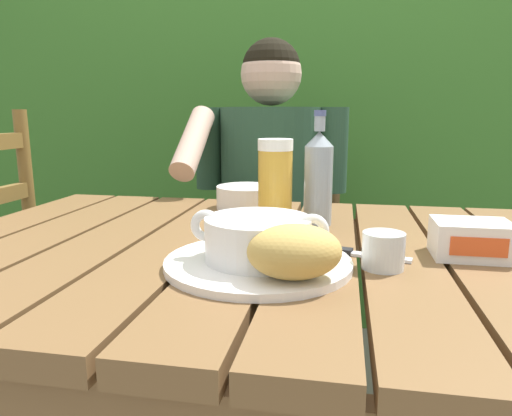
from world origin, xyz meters
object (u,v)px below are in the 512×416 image
person_eating (268,197)px  diner_bowl (247,197)px  beer_glass (275,184)px  table_knife (350,253)px  soup_bowl (258,237)px  chair_near_diner (277,249)px  butter_tub (471,239)px  bread_roll (294,252)px  beer_bottle (318,177)px  water_glass_small (383,251)px  serving_plate (258,263)px

person_eating → diner_bowl: person_eating is taller
beer_glass → table_knife: 0.23m
soup_bowl → table_knife: (0.14, 0.09, -0.04)m
chair_near_diner → table_knife: bearing=-74.5°
butter_tub → table_knife: (-0.19, -0.02, -0.03)m
bread_roll → diner_bowl: 0.53m
beer_glass → beer_bottle: beer_bottle is taller
soup_bowl → water_glass_small: size_ratio=3.35×
bread_roll → table_knife: 0.18m
water_glass_small → butter_tub: size_ratio=0.53×
chair_near_diner → table_knife: chair_near_diner is taller
beer_glass → serving_plate: bearing=-87.7°
person_eating → serving_plate: (0.11, -0.77, 0.04)m
beer_glass → table_knife: bearing=-46.9°
person_eating → beer_bottle: person_eating is taller
chair_near_diner → serving_plate: (0.11, -0.97, 0.27)m
diner_bowl → water_glass_small: bearing=-54.2°
person_eating → bread_roll: (0.17, -0.85, 0.08)m
chair_near_diner → bread_roll: chair_near_diner is taller
bread_roll → beer_glass: 0.33m
table_knife → chair_near_diner: bearing=105.5°
bread_roll → table_knife: size_ratio=0.92×
table_knife → serving_plate: bearing=-148.3°
person_eating → bread_roll: person_eating is taller
soup_bowl → diner_bowl: size_ratio=1.44×
bread_roll → beer_glass: bearing=102.9°
person_eating → soup_bowl: size_ratio=5.65×
person_eating → beer_glass: (0.10, -0.53, 0.12)m
beer_bottle → table_knife: beer_bottle is taller
serving_plate → soup_bowl: soup_bowl is taller
soup_bowl → bread_roll: (0.06, -0.07, 0.00)m
beer_glass → water_glass_small: 0.30m
bread_roll → diner_bowl: size_ratio=1.00×
soup_bowl → butter_tub: 0.35m
table_knife → beer_bottle: bearing=107.6°
beer_bottle → diner_bowl: size_ratio=1.60×
chair_near_diner → table_knife: 0.96m
chair_near_diner → person_eating: size_ratio=0.82×
soup_bowl → diner_bowl: bearing=104.0°
person_eating → soup_bowl: 0.79m
bread_roll → butter_tub: 0.32m
bread_roll → soup_bowl: bearing=130.6°
serving_plate → table_knife: bearing=31.7°
soup_bowl → water_glass_small: soup_bowl is taller
soup_bowl → water_glass_small: bearing=8.0°
beer_bottle → butter_tub: (0.26, -0.18, -0.07)m
person_eating → butter_tub: 0.80m
beer_glass → beer_bottle: (0.08, 0.05, 0.01)m
butter_tub → table_knife: size_ratio=0.74×
person_eating → butter_tub: bearing=-56.4°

